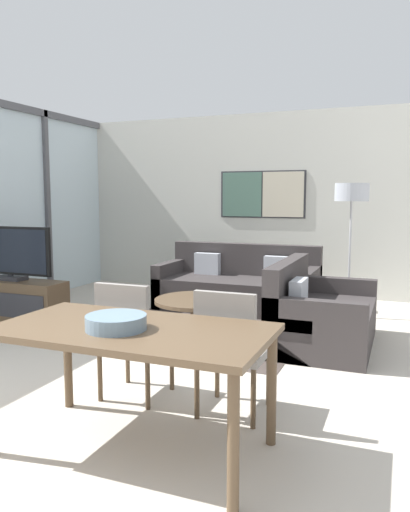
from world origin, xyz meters
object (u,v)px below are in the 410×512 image
(tv_console, at_px, (12,301))
(fruit_bowl, at_px, (116,321))
(sofa_main, at_px, (239,288))
(dining_table, at_px, (132,340))
(dining_chair_centre, at_px, (231,344))
(television, at_px, (10,253))
(coffee_table, at_px, (198,308))
(sofa_side, at_px, (316,318))
(floor_lamp, at_px, (352,200))
(dining_chair_left, at_px, (131,333))

(tv_console, relative_size, fruit_bowl, 3.98)
(sofa_main, relative_size, dining_table, 1.31)
(dining_chair_centre, distance_m, fruit_bowl, 0.90)
(television, xyz_separation_m, fruit_bowl, (2.87, -2.25, -0.03))
(sofa_main, height_order, coffee_table, sofa_main)
(coffee_table, distance_m, fruit_bowl, 2.65)
(television, xyz_separation_m, sofa_side, (3.59, 0.42, -0.56))
(television, distance_m, dining_chair_centre, 3.67)
(tv_console, bearing_deg, floor_lamp, 24.99)
(sofa_main, bearing_deg, dining_table, -81.25)
(dining_chair_centre, height_order, floor_lamp, floor_lamp)
(sofa_side, relative_size, dining_chair_left, 1.65)
(floor_lamp, bearing_deg, coffee_table, -134.76)
(coffee_table, height_order, floor_lamp, floor_lamp)
(sofa_main, bearing_deg, television, -143.05)
(television, relative_size, dining_chair_left, 1.32)
(coffee_table, height_order, dining_chair_left, dining_chair_left)
(fruit_bowl, bearing_deg, dining_table, 53.52)
(dining_chair_left, bearing_deg, sofa_main, 93.70)
(sofa_side, height_order, coffee_table, sofa_side)
(floor_lamp, bearing_deg, sofa_side, -97.94)
(television, height_order, fruit_bowl, television)
(dining_table, height_order, dining_chair_left, dining_chair_left)
(tv_console, relative_size, television, 1.19)
(sofa_side, height_order, fruit_bowl, sofa_side)
(sofa_side, bearing_deg, dining_table, 165.71)
(tv_console, xyz_separation_m, dining_chair_left, (2.54, -1.51, 0.25))
(floor_lamp, bearing_deg, dining_chair_centre, -97.89)
(dining_table, distance_m, fruit_bowl, 0.16)
(fruit_bowl, xyz_separation_m, floor_lamp, (0.90, 4.00, 0.67))
(sofa_main, relative_size, floor_lamp, 1.26)
(floor_lamp, bearing_deg, sofa_main, -179.68)
(sofa_main, xyz_separation_m, floor_lamp, (1.45, 0.01, 1.20))
(fruit_bowl, distance_m, floor_lamp, 4.16)
(dining_table, xyz_separation_m, dining_chair_centre, (0.39, 0.65, -0.16))
(tv_console, relative_size, sofa_main, 0.66)
(tv_console, xyz_separation_m, coffee_table, (2.33, 0.30, 0.05))
(sofa_side, bearing_deg, tv_console, 96.74)
(tv_console, height_order, sofa_side, sofa_side)
(dining_chair_left, distance_m, fruit_bowl, 0.86)
(sofa_main, xyz_separation_m, fruit_bowl, (0.54, -4.00, 0.53))
(tv_console, relative_size, dining_chair_left, 1.57)
(dining_chair_centre, height_order, fruit_bowl, dining_chair_centre)
(sofa_side, bearing_deg, dining_chair_centre, 172.14)
(floor_lamp, bearing_deg, fruit_bowl, -102.73)
(television, height_order, dining_table, television)
(dining_table, bearing_deg, dining_chair_left, 120.84)
(television, relative_size, dining_chair_centre, 1.32)
(television, bearing_deg, coffee_table, 7.30)
(sofa_side, height_order, dining_chair_left, dining_chair_left)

